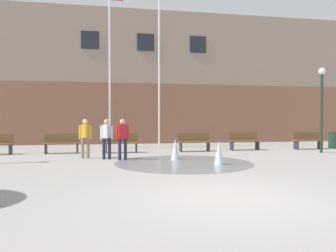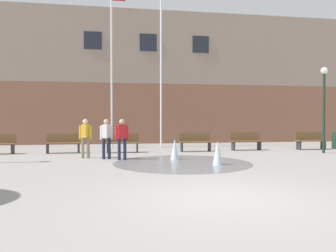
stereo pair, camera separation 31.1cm
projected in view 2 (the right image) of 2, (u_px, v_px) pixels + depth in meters
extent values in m
plane|color=gray|center=(222.00, 198.00, 6.59)|extent=(100.00, 100.00, 0.00)
cube|color=brown|center=(144.00, 114.00, 24.23)|extent=(36.00, 6.00, 3.92)
cube|color=gray|center=(144.00, 55.00, 24.14)|extent=(36.00, 6.00, 4.79)
cube|color=#1E232D|center=(93.00, 40.00, 20.59)|extent=(1.10, 0.06, 1.10)
cube|color=#1E232D|center=(148.00, 42.00, 21.15)|extent=(1.10, 0.06, 1.10)
cube|color=#1E232D|center=(201.00, 44.00, 21.71)|extent=(1.10, 0.06, 1.10)
cylinder|color=gray|center=(182.00, 163.00, 11.86)|extent=(5.00, 5.00, 0.01)
cone|color=silver|center=(217.00, 153.00, 11.36)|extent=(0.33, 0.33, 0.83)
cone|color=silver|center=(175.00, 149.00, 12.86)|extent=(0.33, 0.33, 0.82)
cube|color=#28282D|center=(13.00, 149.00, 14.91)|extent=(0.06, 0.40, 0.44)
cube|color=#28282D|center=(48.00, 149.00, 15.16)|extent=(0.06, 0.40, 0.44)
cube|color=#28282D|center=(79.00, 148.00, 15.38)|extent=(0.06, 0.40, 0.44)
cube|color=brown|center=(63.00, 143.00, 15.27)|extent=(1.60, 0.44, 0.05)
cube|color=brown|center=(64.00, 138.00, 15.46)|extent=(1.60, 0.04, 0.42)
cube|color=#28282D|center=(107.00, 148.00, 15.41)|extent=(0.06, 0.40, 0.44)
cube|color=#28282D|center=(137.00, 148.00, 15.63)|extent=(0.06, 0.40, 0.44)
cube|color=brown|center=(122.00, 143.00, 15.51)|extent=(1.60, 0.44, 0.05)
cube|color=brown|center=(122.00, 138.00, 15.71)|extent=(1.60, 0.04, 0.42)
cube|color=#28282D|center=(182.00, 147.00, 15.94)|extent=(0.06, 0.40, 0.44)
cube|color=#28282D|center=(209.00, 147.00, 16.16)|extent=(0.06, 0.40, 0.44)
cube|color=brown|center=(196.00, 142.00, 16.04)|extent=(1.60, 0.44, 0.05)
cube|color=brown|center=(195.00, 137.00, 16.24)|extent=(1.60, 0.04, 0.42)
cube|color=#28282D|center=(233.00, 146.00, 16.59)|extent=(0.06, 0.40, 0.44)
cube|color=#28282D|center=(259.00, 146.00, 16.82)|extent=(0.06, 0.40, 0.44)
cube|color=brown|center=(246.00, 141.00, 16.70)|extent=(1.60, 0.44, 0.05)
cube|color=brown|center=(245.00, 136.00, 16.89)|extent=(1.60, 0.04, 0.42)
cube|color=#28282D|center=(299.00, 146.00, 16.99)|extent=(0.06, 0.40, 0.44)
cube|color=#28282D|center=(323.00, 145.00, 17.21)|extent=(0.06, 0.40, 0.44)
cube|color=brown|center=(311.00, 141.00, 17.09)|extent=(1.60, 0.44, 0.05)
cube|color=brown|center=(309.00, 136.00, 17.29)|extent=(1.60, 0.04, 0.42)
cylinder|color=#1E233D|center=(104.00, 149.00, 12.98)|extent=(0.12, 0.12, 0.84)
cylinder|color=#1E233D|center=(109.00, 149.00, 13.01)|extent=(0.12, 0.12, 0.84)
cube|color=white|center=(106.00, 131.00, 12.98)|extent=(0.33, 0.39, 0.54)
sphere|color=tan|center=(106.00, 122.00, 12.97)|extent=(0.21, 0.21, 0.21)
cylinder|color=white|center=(101.00, 133.00, 12.95)|extent=(0.08, 0.08, 0.55)
cylinder|color=white|center=(112.00, 133.00, 13.02)|extent=(0.08, 0.08, 0.55)
cylinder|color=#1E233D|center=(119.00, 149.00, 12.73)|extent=(0.12, 0.12, 0.84)
cylinder|color=#1E233D|center=(125.00, 149.00, 12.76)|extent=(0.12, 0.12, 0.84)
cube|color=red|center=(122.00, 131.00, 12.73)|extent=(0.38, 0.28, 0.54)
sphere|color=tan|center=(122.00, 122.00, 12.72)|extent=(0.21, 0.21, 0.21)
cylinder|color=red|center=(117.00, 133.00, 12.70)|extent=(0.08, 0.08, 0.55)
cylinder|color=red|center=(127.00, 133.00, 12.76)|extent=(0.08, 0.08, 0.55)
cylinder|color=#89755B|center=(83.00, 148.00, 13.32)|extent=(0.12, 0.12, 0.84)
cylinder|color=#89755B|center=(88.00, 148.00, 13.35)|extent=(0.12, 0.12, 0.84)
cube|color=gold|center=(85.00, 131.00, 13.32)|extent=(0.31, 0.39, 0.54)
sphere|color=beige|center=(85.00, 122.00, 13.31)|extent=(0.21, 0.21, 0.21)
cylinder|color=gold|center=(80.00, 132.00, 13.29)|extent=(0.08, 0.08, 0.55)
cylinder|color=gold|center=(91.00, 132.00, 13.35)|extent=(0.08, 0.08, 0.55)
cylinder|color=silver|center=(112.00, 67.00, 17.82)|extent=(0.10, 0.10, 8.89)
cylinder|color=silver|center=(161.00, 65.00, 18.25)|extent=(0.10, 0.10, 9.22)
cylinder|color=#192D23|center=(324.00, 114.00, 15.27)|extent=(0.12, 0.12, 3.69)
sphere|color=white|center=(324.00, 71.00, 15.23)|extent=(0.32, 0.32, 0.32)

